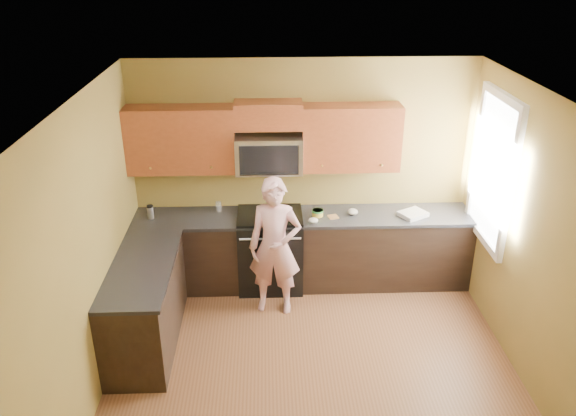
{
  "coord_description": "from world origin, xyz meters",
  "views": [
    {
      "loc": [
        -0.42,
        -4.4,
        3.83
      ],
      "look_at": [
        -0.2,
        1.3,
        1.2
      ],
      "focal_mm": 35.78,
      "sensor_mm": 36.0,
      "label": 1
    }
  ],
  "objects_px": {
    "microwave": "(269,171)",
    "woman": "(275,247)",
    "stove": "(270,250)",
    "frying_pan": "(276,224)",
    "travel_mug": "(151,218)",
    "butter_tub": "(318,216)"
  },
  "relations": [
    {
      "from": "microwave",
      "to": "woman",
      "type": "xyz_separation_m",
      "value": [
        0.05,
        -0.65,
        -0.65
      ]
    },
    {
      "from": "microwave",
      "to": "travel_mug",
      "type": "relative_size",
      "value": 4.7
    },
    {
      "from": "woman",
      "to": "frying_pan",
      "type": "xyz_separation_m",
      "value": [
        0.02,
        0.27,
        0.15
      ]
    },
    {
      "from": "microwave",
      "to": "butter_tub",
      "type": "distance_m",
      "value": 0.78
    },
    {
      "from": "butter_tub",
      "to": "woman",
      "type": "bearing_deg",
      "value": -134.52
    },
    {
      "from": "microwave",
      "to": "frying_pan",
      "type": "xyz_separation_m",
      "value": [
        0.07,
        -0.38,
        -0.5
      ]
    },
    {
      "from": "woman",
      "to": "butter_tub",
      "type": "xyz_separation_m",
      "value": [
        0.51,
        0.52,
        0.12
      ]
    },
    {
      "from": "microwave",
      "to": "frying_pan",
      "type": "relative_size",
      "value": 1.82
    },
    {
      "from": "microwave",
      "to": "woman",
      "type": "relative_size",
      "value": 0.48
    },
    {
      "from": "woman",
      "to": "butter_tub",
      "type": "distance_m",
      "value": 0.74
    },
    {
      "from": "butter_tub",
      "to": "travel_mug",
      "type": "bearing_deg",
      "value": 179.58
    },
    {
      "from": "frying_pan",
      "to": "microwave",
      "type": "bearing_deg",
      "value": 118.13
    },
    {
      "from": "stove",
      "to": "woman",
      "type": "distance_m",
      "value": 0.62
    },
    {
      "from": "microwave",
      "to": "woman",
      "type": "height_order",
      "value": "microwave"
    },
    {
      "from": "stove",
      "to": "frying_pan",
      "type": "height_order",
      "value": "frying_pan"
    },
    {
      "from": "woman",
      "to": "travel_mug",
      "type": "xyz_separation_m",
      "value": [
        -1.44,
        0.54,
        0.12
      ]
    },
    {
      "from": "stove",
      "to": "travel_mug",
      "type": "xyz_separation_m",
      "value": [
        -1.39,
        0.01,
        0.45
      ]
    },
    {
      "from": "stove",
      "to": "butter_tub",
      "type": "xyz_separation_m",
      "value": [
        0.56,
        -0.0,
        0.45
      ]
    },
    {
      "from": "frying_pan",
      "to": "travel_mug",
      "type": "height_order",
      "value": "travel_mug"
    },
    {
      "from": "woman",
      "to": "butter_tub",
      "type": "bearing_deg",
      "value": 53.23
    },
    {
      "from": "stove",
      "to": "butter_tub",
      "type": "relative_size",
      "value": 7.01
    },
    {
      "from": "woman",
      "to": "frying_pan",
      "type": "bearing_deg",
      "value": 94.42
    }
  ]
}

